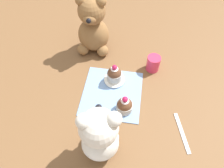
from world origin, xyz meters
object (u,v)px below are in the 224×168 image
at_px(teddy_bear_cream, 101,135).
at_px(cupcake_near_cream_bear, 125,105).
at_px(saucer_plate, 114,80).
at_px(teaspoon, 182,132).
at_px(teddy_bear_tan, 93,27).
at_px(cupcake_near_tan_bear, 114,74).
at_px(juice_glass, 153,63).

distance_m(teddy_bear_cream, cupcake_near_cream_bear, 0.18).
distance_m(saucer_plate, teaspoon, 0.30).
height_order(teddy_bear_tan, cupcake_near_tan_bear, teddy_bear_tan).
xyz_separation_m(teddy_bear_cream, cupcake_near_cream_bear, (-0.05, -0.15, -0.08)).
relative_size(cupcake_near_cream_bear, teaspoon, 0.50).
relative_size(saucer_plate, cupcake_near_tan_bear, 1.01).
relative_size(teddy_bear_tan, teaspoon, 1.72).
distance_m(teddy_bear_cream, juice_glass, 0.39).
relative_size(cupcake_near_cream_bear, juice_glass, 1.13).
relative_size(cupcake_near_cream_bear, saucer_plate, 0.90).
height_order(teddy_bear_tan, juice_glass, teddy_bear_tan).
height_order(juice_glass, teaspoon, juice_glass).
bearing_deg(cupcake_near_tan_bear, juice_glass, -148.68).
bearing_deg(teddy_bear_cream, cupcake_near_tan_bear, -102.97).
distance_m(teddy_bear_cream, teaspoon, 0.28).
relative_size(saucer_plate, teaspoon, 0.55).
distance_m(cupcake_near_cream_bear, cupcake_near_tan_bear, 0.13).
xyz_separation_m(saucer_plate, cupcake_near_tan_bear, (0.00, 0.00, 0.03)).
height_order(cupcake_near_cream_bear, saucer_plate, cupcake_near_cream_bear).
height_order(saucer_plate, cupcake_near_tan_bear, cupcake_near_tan_bear).
distance_m(teddy_bear_tan, teaspoon, 0.50).
relative_size(teddy_bear_cream, saucer_plate, 2.84).
height_order(teddy_bear_cream, cupcake_near_tan_bear, teddy_bear_cream).
xyz_separation_m(cupcake_near_cream_bear, saucer_plate, (0.05, -0.12, -0.02)).
distance_m(cupcake_near_tan_bear, teaspoon, 0.30).
bearing_deg(teddy_bear_cream, saucer_plate, -102.97).
relative_size(cupcake_near_cream_bear, cupcake_near_tan_bear, 0.92).
bearing_deg(cupcake_near_cream_bear, teaspoon, 163.99).
bearing_deg(teaspoon, saucer_plate, -141.45).
height_order(teddy_bear_tan, cupcake_near_cream_bear, teddy_bear_tan).
bearing_deg(teaspoon, teddy_bear_cream, -84.58).
height_order(teddy_bear_tan, saucer_plate, teddy_bear_tan).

